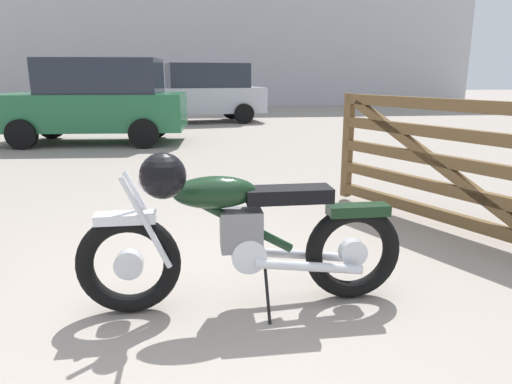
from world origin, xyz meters
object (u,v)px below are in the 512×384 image
timber_gate (462,161)px  silver_sedan_mid (202,92)px  vintage_motorcycle (237,234)px  blue_hatchback_right (96,100)px

timber_gate → silver_sedan_mid: size_ratio=0.57×
vintage_motorcycle → silver_sedan_mid: bearing=-90.6°
timber_gate → vintage_motorcycle: bearing=92.7°
silver_sedan_mid → blue_hatchback_right: same height
timber_gate → blue_hatchback_right: bearing=9.0°
vintage_motorcycle → timber_gate: timber_gate is taller
blue_hatchback_right → vintage_motorcycle: bearing=110.6°
vintage_motorcycle → timber_gate: 2.43m
blue_hatchback_right → timber_gate: bearing=127.9°
silver_sedan_mid → vintage_motorcycle: bearing=80.8°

